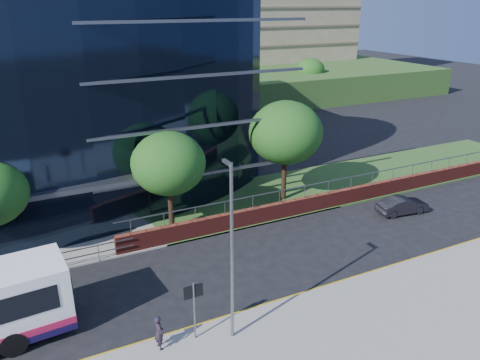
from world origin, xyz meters
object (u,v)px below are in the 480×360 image
tree_far_d (286,133)px  streetlight_east (232,249)px  street_sign (194,299)px  tree_dist_e (218,77)px  tree_far_c (169,164)px  tree_dist_f (310,70)px  parked_car (403,205)px  pedestrian (159,332)px

tree_far_d → streetlight_east: bearing=-129.4°
street_sign → tree_dist_e: (19.50, 41.59, 2.39)m
tree_far_d → tree_dist_e: 31.06m
street_sign → tree_far_c: size_ratio=0.43×
tree_dist_f → tree_far_d: bearing=-126.9°
tree_dist_e → parked_car: bearing=-92.9°
tree_far_c → tree_dist_e: bearing=61.3°
street_sign → tree_far_d: 16.61m
parked_car → streetlight_east: bearing=118.9°
tree_far_c → street_sign: bearing=-103.3°
street_sign → parked_car: size_ratio=0.77×
tree_far_c → tree_dist_f: size_ratio=1.08×
streetlight_east → parked_car: 17.87m
tree_far_d → tree_dist_e: tree_far_d is taller
tree_dist_f → streetlight_east: bearing=-127.6°
street_sign → tree_dist_e: tree_dist_e is taller
tree_far_c → tree_far_d: tree_far_d is taller
tree_dist_e → tree_dist_f: bearing=7.1°
tree_dist_f → tree_far_c: bearing=-135.0°
tree_dist_e → pedestrian: 46.70m
tree_far_c → pedestrian: bearing=-111.1°
tree_far_c → pedestrian: tree_far_c is taller
tree_far_c → streetlight_east: (-1.00, -11.17, -0.10)m
streetlight_east → parked_car: (16.20, 6.48, -3.84)m
tree_far_d → tree_dist_f: tree_far_d is taller
parked_car → pedestrian: pedestrian is taller
tree_far_d → pedestrian: bearing=-138.6°
tree_far_c → tree_far_d: (9.00, 1.00, 0.65)m
tree_dist_e → tree_far_d: bearing=-104.9°
street_sign → tree_far_c: tree_far_c is taller
street_sign → parked_car: (17.70, 5.89, -1.55)m
tree_far_c → parked_car: bearing=-17.2°
tree_dist_e → pedestrian: tree_dist_e is taller
tree_far_d → tree_dist_f: (24.00, 32.00, -0.98)m
tree_dist_e → tree_dist_f: tree_dist_e is taller
streetlight_east → parked_car: bearing=21.8°
streetlight_east → street_sign: bearing=158.6°
tree_dist_e → streetlight_east: streetlight_east is taller
tree_far_c → parked_car: size_ratio=1.78×
street_sign → pedestrian: (-1.57, 0.06, -1.21)m
tree_dist_f → parked_car: 41.84m
street_sign → tree_far_c: (2.50, 10.59, 2.39)m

